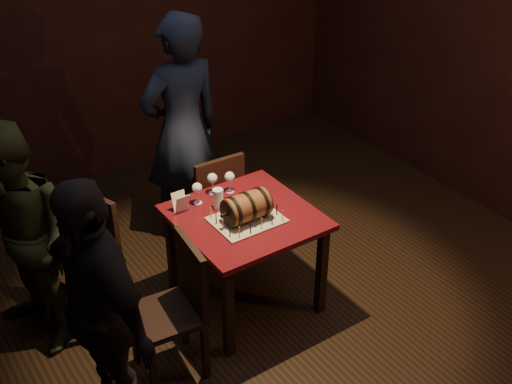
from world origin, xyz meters
TOP-DOWN VIEW (x-y plane):
  - room_shell at (0.00, 0.00)m, footprint 5.04×5.04m
  - pub_table at (0.00, 0.12)m, footprint 0.90×0.90m
  - cake_board at (-0.03, 0.05)m, footprint 0.45×0.35m
  - barrel_cake at (-0.03, 0.05)m, footprint 0.36×0.21m
  - birthday_candles at (-0.03, 0.05)m, footprint 0.40×0.30m
  - wine_glass_left at (-0.19, 0.42)m, footprint 0.07×0.07m
  - wine_glass_mid at (-0.03, 0.48)m, footprint 0.07×0.07m
  - wine_glass_right at (0.08, 0.43)m, footprint 0.07×0.07m
  - pint_of_ale at (-0.10, 0.29)m, footprint 0.07×0.07m
  - menu_card at (-0.33, 0.40)m, footprint 0.10×0.05m
  - chair_back at (0.10, 0.70)m, footprint 0.41×0.41m
  - chair_left_rear at (-0.93, 0.62)m, footprint 0.51×0.51m
  - chair_left_front at (-0.68, -0.17)m, footprint 0.44×0.44m
  - person_back at (0.08, 1.13)m, footprint 0.70×0.48m
  - person_left_rear at (-1.36, 0.58)m, footprint 0.76×0.88m
  - person_left_front at (-1.21, -0.29)m, footprint 0.55×1.00m

SIDE VIEW (x-z plane):
  - chair_back at x=0.10m, z-range 0.06..0.99m
  - chair_left_rear at x=-0.93m, z-range 0.06..0.99m
  - chair_left_front at x=-0.68m, z-range 0.06..0.99m
  - pub_table at x=0.00m, z-range 0.27..1.02m
  - cake_board at x=-0.03m, z-range 0.75..0.76m
  - person_left_rear at x=-1.36m, z-range 0.00..1.58m
  - birthday_candles at x=-0.03m, z-range 0.76..0.85m
  - person_left_front at x=-1.21m, z-range 0.00..1.62m
  - menu_card at x=-0.33m, z-range 0.75..0.88m
  - pint_of_ale at x=-0.10m, z-range 0.75..0.90m
  - barrel_cake at x=-0.03m, z-range 0.75..0.96m
  - wine_glass_mid at x=-0.03m, z-range 0.79..0.95m
  - wine_glass_left at x=-0.19m, z-range 0.79..0.95m
  - wine_glass_right at x=0.08m, z-range 0.79..0.95m
  - person_back at x=0.08m, z-range 0.00..1.88m
  - room_shell at x=0.00m, z-range 0.00..2.80m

